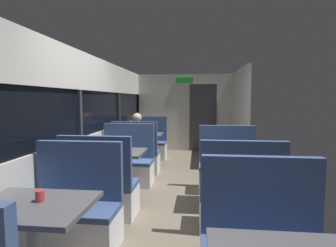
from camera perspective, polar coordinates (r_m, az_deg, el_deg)
The scene contains 17 objects.
ground_plane at distance 4.32m, azimuth 0.73°, elevation -16.06°, with size 3.30×9.20×0.02m, color #665B4C.
carriage_window_panel_left at distance 4.43m, azimuth -18.27°, elevation -0.89°, with size 0.09×8.48×2.30m.
carriage_end_bulkhead at distance 8.22m, azimuth 3.92°, elevation 2.23°, with size 2.90×0.11×2.30m.
carriage_aisle_panel_right at distance 7.11m, azimuth 14.82°, elevation 1.71°, with size 0.08×2.40×2.30m, color beige.
dining_table_near_window at distance 2.48m, azimuth -26.56°, elevation -17.02°, with size 0.90×0.70×0.74m.
bench_near_window_facing_entry at distance 3.16m, azimuth -19.13°, elevation -17.94°, with size 0.95×0.50×1.10m.
dining_table_mid_window at distance 4.37m, azimuth -11.02°, elevation -7.02°, with size 0.90×0.70×0.74m.
bench_mid_window_facing_end at distance 3.82m, azimuth -14.12°, elevation -13.74°, with size 0.95×0.50×1.10m.
bench_mid_window_facing_entry at distance 5.10m, azimuth -8.61°, elevation -8.83°, with size 0.95×0.50×1.10m.
dining_table_far_window at distance 6.44m, azimuth -5.34°, elevation -3.05°, with size 0.90×0.70×0.74m.
bench_far_window_facing_end at distance 5.82m, azimuth -6.69°, elevation -7.06°, with size 0.95×0.50×1.10m.
bench_far_window_facing_entry at distance 7.16m, azimuth -4.20°, elevation -4.73°, with size 0.95×0.50×1.10m.
dining_table_rear_aisle at distance 4.02m, azimuth 13.49°, elevation -8.14°, with size 0.90×0.70×0.74m.
bench_rear_aisle_facing_end at distance 3.45m, azimuth 14.90°, elevation -15.85°, with size 0.95×0.50×1.10m.
bench_rear_aisle_facing_entry at distance 4.77m, azimuth 12.33°, elevation -9.87°, with size 0.95×0.50×1.10m.
seated_passenger at distance 5.85m, azimuth -6.55°, elevation -4.91°, with size 0.47×0.55×1.26m.
coffee_cup_primary at distance 2.45m, azimuth -25.33°, elevation -13.62°, with size 0.07×0.07×0.09m.
Camera 1 is at (0.38, -4.01, 1.55)m, focal length 28.98 mm.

